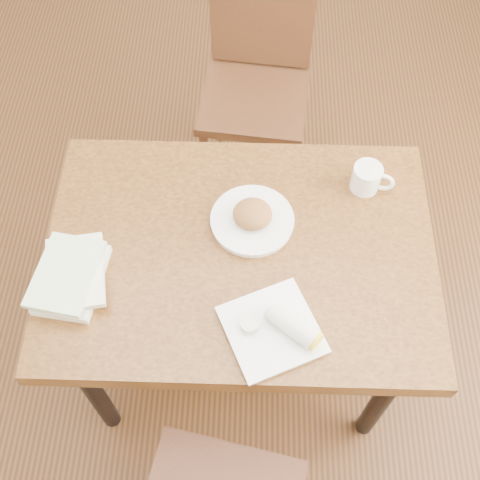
{
  "coord_description": "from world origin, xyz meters",
  "views": [
    {
      "loc": [
        0.03,
        -0.88,
        2.23
      ],
      "look_at": [
        0.0,
        0.0,
        0.8
      ],
      "focal_mm": 45.0,
      "sensor_mm": 36.0,
      "label": 1
    }
  ],
  "objects_px": {
    "table": "(240,264)",
    "chair_far": "(258,70)",
    "plate_scone": "(252,218)",
    "plate_burrito": "(278,328)",
    "coffee_mug": "(368,178)",
    "book_stack": "(71,276)"
  },
  "relations": [
    {
      "from": "table",
      "to": "chair_far",
      "type": "xyz_separation_m",
      "value": [
        0.04,
        0.95,
        -0.11
      ]
    },
    {
      "from": "chair_far",
      "to": "plate_burrito",
      "type": "bearing_deg",
      "value": -86.9
    },
    {
      "from": "table",
      "to": "coffee_mug",
      "type": "relative_size",
      "value": 8.75
    },
    {
      "from": "plate_scone",
      "to": "coffee_mug",
      "type": "bearing_deg",
      "value": 22.34
    },
    {
      "from": "plate_burrito",
      "to": "table",
      "type": "bearing_deg",
      "value": 113.07
    },
    {
      "from": "coffee_mug",
      "to": "chair_far",
      "type": "bearing_deg",
      "value": 115.02
    },
    {
      "from": "chair_far",
      "to": "coffee_mug",
      "type": "distance_m",
      "value": 0.83
    },
    {
      "from": "coffee_mug",
      "to": "plate_scone",
      "type": "bearing_deg",
      "value": -157.66
    },
    {
      "from": "coffee_mug",
      "to": "plate_burrito",
      "type": "distance_m",
      "value": 0.55
    },
    {
      "from": "chair_far",
      "to": "book_stack",
      "type": "xyz_separation_m",
      "value": [
        -0.5,
        -1.06,
        0.23
      ]
    },
    {
      "from": "table",
      "to": "coffee_mug",
      "type": "bearing_deg",
      "value": 31.67
    },
    {
      "from": "chair_far",
      "to": "plate_scone",
      "type": "xyz_separation_m",
      "value": [
        -0.01,
        -0.86,
        0.23
      ]
    },
    {
      "from": "plate_scone",
      "to": "plate_burrito",
      "type": "bearing_deg",
      "value": -77.81
    },
    {
      "from": "book_stack",
      "to": "plate_burrito",
      "type": "bearing_deg",
      "value": -13.47
    },
    {
      "from": "chair_far",
      "to": "plate_burrito",
      "type": "relative_size",
      "value": 3.1
    },
    {
      "from": "plate_burrito",
      "to": "book_stack",
      "type": "relative_size",
      "value": 1.14
    },
    {
      "from": "chair_far",
      "to": "book_stack",
      "type": "relative_size",
      "value": 3.55
    },
    {
      "from": "table",
      "to": "plate_scone",
      "type": "relative_size",
      "value": 4.55
    },
    {
      "from": "plate_scone",
      "to": "plate_burrito",
      "type": "relative_size",
      "value": 0.8
    },
    {
      "from": "table",
      "to": "plate_scone",
      "type": "distance_m",
      "value": 0.15
    },
    {
      "from": "chair_far",
      "to": "plate_burrito",
      "type": "distance_m",
      "value": 1.22
    },
    {
      "from": "table",
      "to": "chair_far",
      "type": "bearing_deg",
      "value": 87.43
    }
  ]
}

